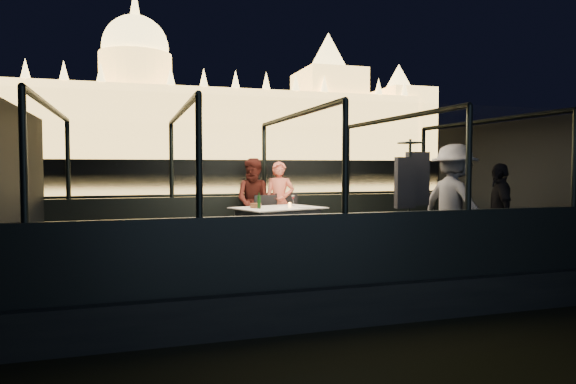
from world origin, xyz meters
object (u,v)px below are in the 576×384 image
object	(u,v)px
person_man_maroon	(255,205)
passenger_stripe	(454,208)
chair_port_left	(268,222)
person_woman_coral	(279,205)
wine_bottle	(259,200)
coat_stand	(409,207)
chair_port_right	(289,221)
passenger_dark	(499,207)
dining_table_central	(278,229)

from	to	relation	value
person_man_maroon	passenger_stripe	bearing A→B (deg)	-27.57
passenger_stripe	chair_port_left	bearing A→B (deg)	29.55
person_woman_coral	wine_bottle	size ratio (longest dim) A/B	5.81
coat_stand	chair_port_right	bearing A→B (deg)	110.73
coat_stand	chair_port_left	bearing A→B (deg)	118.66
chair_port_right	wine_bottle	xyz separation A→B (m)	(-0.78, -0.76, 0.47)
person_woman_coral	passenger_dark	xyz separation A→B (m)	(2.70, -2.88, 0.10)
passenger_stripe	wine_bottle	bearing A→B (deg)	43.20
dining_table_central	passenger_stripe	bearing A→B (deg)	-40.51
coat_stand	person_man_maroon	world-z (taller)	coat_stand
passenger_dark	person_man_maroon	bearing A→B (deg)	-107.31
person_man_maroon	passenger_dark	xyz separation A→B (m)	(3.16, -2.95, 0.10)
chair_port_left	wine_bottle	world-z (taller)	wine_bottle
chair_port_right	passenger_stripe	bearing A→B (deg)	-58.18
chair_port_right	person_woman_coral	distance (m)	0.40
chair_port_right	person_man_maroon	xyz separation A→B (m)	(-0.59, 0.30, 0.30)
chair_port_right	coat_stand	distance (m)	2.87
chair_port_left	person_man_maroon	size ratio (longest dim) A/B	0.57
chair_port_right	passenger_stripe	world-z (taller)	passenger_stripe
passenger_dark	chair_port_left	bearing A→B (deg)	-105.29
wine_bottle	person_woman_coral	bearing A→B (deg)	56.78
person_woman_coral	passenger_dark	world-z (taller)	passenger_dark
person_woman_coral	person_man_maroon	distance (m)	0.47
chair_port_right	passenger_dark	distance (m)	3.71
coat_stand	wine_bottle	distance (m)	2.59
wine_bottle	chair_port_right	bearing A→B (deg)	44.55
chair_port_right	coat_stand	world-z (taller)	coat_stand
chair_port_right	passenger_dark	xyz separation A→B (m)	(2.57, -2.65, 0.40)
dining_table_central	person_man_maroon	bearing A→B (deg)	101.74
passenger_stripe	passenger_dark	xyz separation A→B (m)	(0.73, -0.12, 0.00)
passenger_stripe	wine_bottle	xyz separation A→B (m)	(-2.62, 1.77, 0.06)
chair_port_left	passenger_stripe	bearing A→B (deg)	-42.98
dining_table_central	coat_stand	size ratio (longest dim) A/B	0.77
chair_port_left	person_man_maroon	world-z (taller)	person_man_maroon
person_man_maroon	wine_bottle	size ratio (longest dim) A/B	6.03
coat_stand	passenger_stripe	bearing A→B (deg)	8.22
person_man_maroon	passenger_stripe	world-z (taller)	passenger_stripe
chair_port_left	passenger_dark	world-z (taller)	passenger_dark
chair_port_left	wine_bottle	xyz separation A→B (m)	(-0.36, -0.72, 0.47)
passenger_dark	wine_bottle	xyz separation A→B (m)	(-3.35, 1.89, 0.06)
dining_table_central	passenger_stripe	world-z (taller)	passenger_stripe
dining_table_central	coat_stand	bearing A→B (deg)	-55.51
person_man_maroon	passenger_dark	distance (m)	4.32
passenger_stripe	passenger_dark	distance (m)	0.74
person_woman_coral	person_man_maroon	xyz separation A→B (m)	(-0.46, 0.07, 0.00)
passenger_dark	person_woman_coral	bearing A→B (deg)	-111.16
dining_table_central	chair_port_left	xyz separation A→B (m)	(-0.02, 0.57, 0.06)
passenger_dark	wine_bottle	bearing A→B (deg)	-93.66
dining_table_central	person_man_maroon	xyz separation A→B (m)	(-0.19, 0.91, 0.36)
dining_table_central	person_woman_coral	xyz separation A→B (m)	(0.27, 0.84, 0.36)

